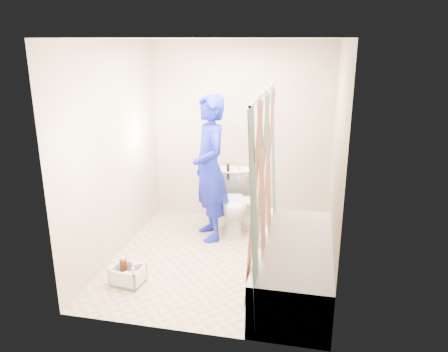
% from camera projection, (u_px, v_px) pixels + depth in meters
% --- Properties ---
extents(floor, '(2.60, 2.60, 0.00)m').
position_uv_depth(floor, '(220.00, 260.00, 4.95)').
color(floor, tan).
rests_on(floor, ground).
extents(ceiling, '(2.40, 2.60, 0.02)m').
position_uv_depth(ceiling, '(219.00, 38.00, 4.23)').
color(ceiling, white).
rests_on(ceiling, wall_back).
extents(wall_back, '(2.40, 0.02, 2.40)m').
position_uv_depth(wall_back, '(241.00, 133.00, 5.80)').
color(wall_back, '#C2B295').
rests_on(wall_back, ground).
extents(wall_front, '(2.40, 0.02, 2.40)m').
position_uv_depth(wall_front, '(183.00, 200.00, 3.38)').
color(wall_front, '#C2B295').
rests_on(wall_front, ground).
extents(wall_left, '(0.02, 2.60, 2.40)m').
position_uv_depth(wall_left, '(114.00, 152.00, 4.83)').
color(wall_left, '#C2B295').
rests_on(wall_left, ground).
extents(wall_right, '(0.02, 2.60, 2.40)m').
position_uv_depth(wall_right, '(337.00, 164.00, 4.35)').
color(wall_right, '#C2B295').
rests_on(wall_right, ground).
extents(bathtub, '(0.70, 1.75, 0.50)m').
position_uv_depth(bathtub, '(295.00, 265.00, 4.30)').
color(bathtub, silver).
rests_on(bathtub, ground).
extents(curtain_rod, '(0.02, 1.90, 0.02)m').
position_uv_depth(curtain_rod, '(266.00, 91.00, 3.86)').
color(curtain_rod, silver).
rests_on(curtain_rod, wall_back).
extents(shower_curtain, '(0.06, 1.75, 1.80)m').
position_uv_depth(shower_curtain, '(263.00, 190.00, 4.14)').
color(shower_curtain, silver).
rests_on(shower_curtain, curtain_rod).
extents(toilet, '(0.57, 0.82, 0.77)m').
position_uv_depth(toilet, '(234.00, 202.00, 5.64)').
color(toilet, white).
rests_on(toilet, ground).
extents(tank_lid, '(0.50, 0.29, 0.04)m').
position_uv_depth(tank_lid, '(234.00, 201.00, 5.50)').
color(tank_lid, white).
rests_on(tank_lid, toilet).
extents(tank_internals, '(0.18, 0.07, 0.25)m').
position_uv_depth(tank_internals, '(231.00, 170.00, 5.73)').
color(tank_internals, black).
rests_on(tank_internals, toilet).
extents(plumber, '(0.70, 0.78, 1.79)m').
position_uv_depth(plumber, '(210.00, 169.00, 5.28)').
color(plumber, navy).
rests_on(plumber, ground).
extents(cleaning_caddy, '(0.34, 0.28, 0.24)m').
position_uv_depth(cleaning_caddy, '(129.00, 276.00, 4.44)').
color(cleaning_caddy, silver).
rests_on(cleaning_caddy, ground).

